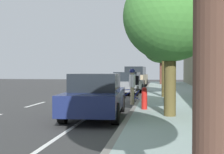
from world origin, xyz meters
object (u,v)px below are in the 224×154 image
object	(u,v)px
bicycle_at_curb	(129,96)
street_tree_corner	(161,50)
parked_suv_tan_mid	(136,77)
parked_sedan_grey_second	(127,83)
parked_sedan_dark_blue_nearest	(96,96)
cyclist_with_backpack	(133,83)
fire_hydrant	(144,98)
street_tree_mid_block	(170,17)
street_tree_far_end	(165,21)

from	to	relation	value
bicycle_at_curb	street_tree_corner	world-z (taller)	street_tree_corner
parked_suv_tan_mid	street_tree_corner	bearing A→B (deg)	58.20
street_tree_corner	parked_sedan_grey_second	bearing A→B (deg)	-101.47
parked_sedan_dark_blue_nearest	parked_suv_tan_mid	world-z (taller)	parked_suv_tan_mid
cyclist_with_backpack	fire_hydrant	size ratio (longest dim) A/B	2.05
cyclist_with_backpack	street_tree_mid_block	distance (m)	5.12
parked_sedan_grey_second	street_tree_corner	size ratio (longest dim) A/B	0.89
parked_sedan_grey_second	street_tree_far_end	xyz separation A→B (m)	(2.45, -3.38, 3.64)
cyclist_with_backpack	street_tree_mid_block	xyz separation A→B (m)	(1.56, -4.29, 2.31)
parked_suv_tan_mid	street_tree_corner	size ratio (longest dim) A/B	0.95
street_tree_corner	fire_hydrant	distance (m)	21.13
parked_sedan_dark_blue_nearest	street_tree_far_end	distance (m)	7.92
parked_sedan_dark_blue_nearest	fire_hydrant	size ratio (longest dim) A/B	5.34
parked_suv_tan_mid	street_tree_far_end	distance (m)	12.19
street_tree_corner	cyclist_with_backpack	bearing A→B (deg)	-94.94
parked_sedan_dark_blue_nearest	street_tree_corner	world-z (taller)	street_tree_corner
parked_sedan_grey_second	fire_hydrant	xyz separation A→B (m)	(1.55, -8.82, -0.17)
parked_sedan_grey_second	parked_suv_tan_mid	world-z (taller)	parked_suv_tan_mid
cyclist_with_backpack	street_tree_far_end	xyz separation A→B (m)	(1.56, 2.63, 3.34)
street_tree_mid_block	street_tree_far_end	size ratio (longest dim) A/B	0.80
parked_sedan_dark_blue_nearest	parked_suv_tan_mid	distance (m)	18.03
parked_sedan_grey_second	fire_hydrant	world-z (taller)	parked_sedan_grey_second
street_tree_far_end	bicycle_at_curb	bearing A→B (deg)	-129.24
bicycle_at_curb	street_tree_mid_block	world-z (taller)	street_tree_mid_block
bicycle_at_curb	street_tree_corner	xyz separation A→B (m)	(1.78, 17.62, 3.43)
bicycle_at_curb	street_tree_corner	distance (m)	18.04
bicycle_at_curb	cyclist_with_backpack	world-z (taller)	cyclist_with_backpack
parked_sedan_dark_blue_nearest	cyclist_with_backpack	xyz separation A→B (m)	(0.97, 3.94, 0.30)
parked_sedan_grey_second	cyclist_with_backpack	distance (m)	6.08
street_tree_mid_block	street_tree_corner	size ratio (longest dim) A/B	0.93
parked_sedan_dark_blue_nearest	street_tree_far_end	world-z (taller)	street_tree_far_end
cyclist_with_backpack	street_tree_far_end	bearing A→B (deg)	59.29
parked_sedan_grey_second	street_tree_mid_block	size ratio (longest dim) A/B	0.96
cyclist_with_backpack	street_tree_corner	distance (m)	18.34
street_tree_mid_block	street_tree_far_end	distance (m)	7.00
street_tree_corner	street_tree_mid_block	bearing A→B (deg)	-90.00
parked_sedan_dark_blue_nearest	cyclist_with_backpack	distance (m)	4.07
street_tree_far_end	street_tree_corner	xyz separation A→B (m)	(0.00, 15.44, -0.58)
parked_suv_tan_mid	fire_hydrant	bearing A→B (deg)	-84.67
parked_suv_tan_mid	fire_hydrant	size ratio (longest dim) A/B	5.71
parked_sedan_dark_blue_nearest	street_tree_mid_block	world-z (taller)	street_tree_mid_block
street_tree_corner	fire_hydrant	xyz separation A→B (m)	(-0.89, -20.87, -3.23)
bicycle_at_curb	street_tree_mid_block	distance (m)	5.87
bicycle_at_curb	fire_hydrant	size ratio (longest dim) A/B	2.03
parked_sedan_dark_blue_nearest	street_tree_mid_block	xyz separation A→B (m)	(2.53, -0.35, 2.61)
parked_suv_tan_mid	bicycle_at_curb	world-z (taller)	parked_suv_tan_mid
bicycle_at_curb	cyclist_with_backpack	distance (m)	0.84
street_tree_far_end	fire_hydrant	size ratio (longest dim) A/B	6.96
parked_suv_tan_mid	street_tree_corner	world-z (taller)	street_tree_corner
bicycle_at_curb	fire_hydrant	world-z (taller)	fire_hydrant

